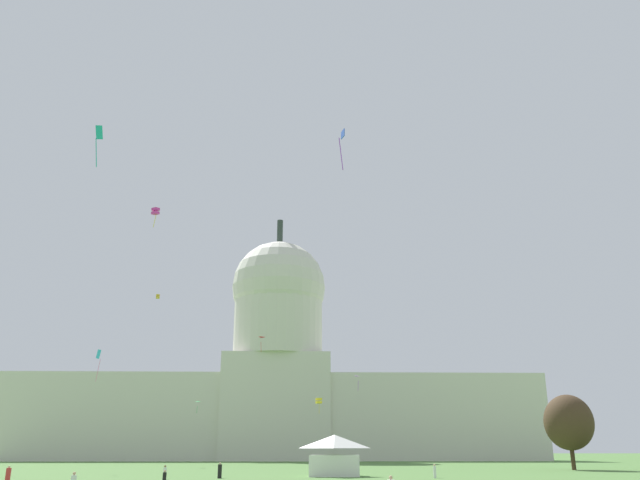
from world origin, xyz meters
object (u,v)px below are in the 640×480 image
Objects in this scene: person_black_edge_west at (164,480)px; kite_gold_high at (158,296)px; kite_turquoise_mid at (99,137)px; person_red_near_tree_east at (8,476)px; kite_blue_mid at (342,141)px; capitol_building at (277,382)px; kite_cyan_low at (98,358)px; event_tent at (335,456)px; kite_green_low at (196,404)px; kite_red_mid at (261,340)px; kite_yellow_low at (319,401)px; person_white_front_left at (435,471)px; person_white_lawn_far_left at (165,473)px; kite_magenta_mid at (155,211)px; person_black_mid_right at (220,471)px; tree_east_far at (569,422)px; kite_violet_mid at (359,379)px.

kite_gold_high is at bearing 30.30° from person_black_edge_west.
kite_turquoise_mid is at bearing 162.10° from person_black_edge_west.
kite_blue_mid is (32.56, -18.89, 28.10)m from person_red_near_tree_east.
kite_blue_mid is (15.55, -11.44, 28.17)m from person_black_edge_west.
kite_blue_mid is (36.73, -97.01, -8.17)m from kite_gold_high.
kite_cyan_low is at bearing -105.87° from capitol_building.
event_tent is 3.15× the size of kite_green_low.
kite_yellow_low is at bearing 88.48° from kite_red_mid.
person_white_front_left is 78.36m from kite_green_low.
kite_blue_mid is (18.63, -27.25, 28.17)m from person_white_lawn_far_left.
kite_cyan_low is at bearing 153.47° from kite_magenta_mid.
person_white_lawn_far_left is 43.39m from kite_blue_mid.
kite_blue_mid is (9.91, -137.55, 7.44)m from capitol_building.
person_black_mid_right is 0.80× the size of kite_green_low.
person_white_front_left is 0.42× the size of kite_blue_mid.
person_white_front_left is at bearing 19.47° from person_white_lawn_far_left.
person_red_near_tree_east is 0.97× the size of person_black_mid_right.
person_black_mid_right is 43.19m from kite_blue_mid.
person_black_mid_right is 0.58× the size of kite_yellow_low.
capitol_building is at bearing 99.92° from person_white_lawn_far_left.
kite_blue_mid reaches higher than person_red_near_tree_east.
kite_red_mid reaches higher than person_red_near_tree_east.
kite_yellow_low reaches higher than person_white_lawn_far_left.
kite_gold_high reaches higher than tree_east_far.
tree_east_far is 49.69m from kite_yellow_low.
kite_green_low is at bearing 145.61° from kite_violet_mid.
kite_cyan_low is (-16.00, 23.31, 15.98)m from person_white_lawn_far_left.
kite_gold_high reaches higher than person_black_edge_west.
capitol_building is 83.48× the size of person_black_mid_right.
kite_blue_mid is at bearing -22.55° from kite_magenta_mid.
person_white_lawn_far_left is 0.40× the size of kite_blue_mid.
kite_magenta_mid is at bearing 57.45° from kite_red_mid.
person_white_lawn_far_left is at bearing 106.85° from kite_turquoise_mid.
tree_east_far is at bearing 65.70° from kite_turquoise_mid.
person_black_mid_right is at bearing -50.87° from kite_green_low.
person_white_front_left is 0.52× the size of kite_yellow_low.
kite_green_low is 67.90m from kite_magenta_mid.
kite_turquoise_mid is (10.76, -16.62, 29.24)m from person_red_near_tree_east.
kite_cyan_low is at bearing -167.61° from kite_violet_mid.
tree_east_far is 3.86× the size of kite_yellow_low.
kite_magenta_mid is 27.54m from kite_cyan_low.
capitol_building reaches higher than person_white_front_left.
kite_gold_high is at bearing 15.93° from kite_red_mid.
kite_green_low is 0.45× the size of kite_cyan_low.
person_white_lawn_far_left is (-19.70, -8.07, -1.77)m from event_tent.
tree_east_far is 2.41× the size of kite_cyan_low.
person_white_front_left reaches higher than person_black_edge_west.
kite_yellow_low is at bearing 123.10° from kite_cyan_low.
kite_green_low is 28.92m from kite_yellow_low.
kite_turquoise_mid is at bearing -87.47° from person_black_mid_right.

